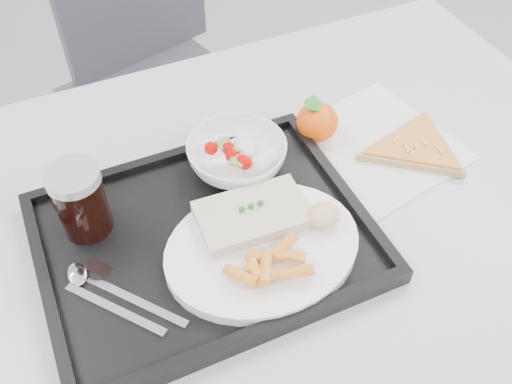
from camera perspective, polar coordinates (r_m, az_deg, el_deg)
name	(u,v)px	position (r m, az deg, el deg)	size (l,w,h in m)	color
table	(259,234)	(0.90, 0.27, -4.19)	(1.20, 0.80, 0.75)	silver
chair	(152,57)	(1.54, -10.38, 13.16)	(0.52, 0.52, 0.93)	#383840
tray	(205,239)	(0.81, -5.10, -4.69)	(0.45, 0.35, 0.03)	black
dinner_plate	(262,248)	(0.77, 0.64, -5.66)	(0.27, 0.27, 0.02)	white
fish_fillet	(253,215)	(0.79, -0.35, -2.29)	(0.16, 0.10, 0.03)	beige
bread_roll	(323,215)	(0.78, 6.77, -2.33)	(0.05, 0.05, 0.03)	tan
salad_bowl	(237,155)	(0.87, -1.93, 3.67)	(0.15, 0.15, 0.05)	white
cola_glass	(80,200)	(0.80, -17.18, -0.74)	(0.07, 0.07, 0.11)	black
cutlery	(107,291)	(0.77, -14.67, -9.57)	(0.13, 0.16, 0.01)	silver
napkin	(373,147)	(0.96, 11.57, 4.44)	(0.29, 0.28, 0.00)	silver
tangerine	(317,122)	(0.94, 6.15, 6.99)	(0.08, 0.08, 0.07)	#FF9100
pizza_slice	(415,147)	(0.96, 15.64, 4.32)	(0.24, 0.24, 0.02)	tan
carrot_pile	(270,265)	(0.73, 1.38, -7.35)	(0.11, 0.07, 0.02)	orange
salad_contents	(247,154)	(0.86, -0.94, 3.78)	(0.10, 0.08, 0.02)	#C50000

